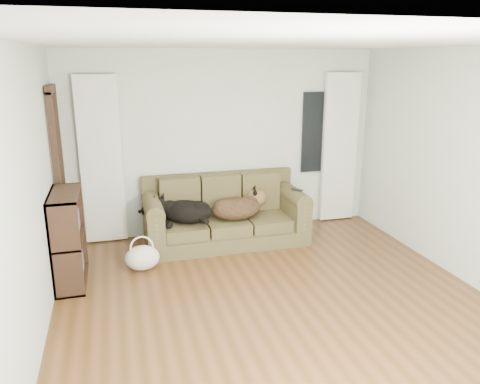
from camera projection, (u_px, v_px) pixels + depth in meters
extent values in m
plane|color=#4C2F15|center=(282.00, 311.00, 4.75)|extent=(5.00, 5.00, 0.00)
plane|color=white|center=(289.00, 42.00, 4.03)|extent=(5.00, 5.00, 0.00)
cube|color=silver|center=(223.00, 143.00, 6.71)|extent=(4.50, 0.04, 2.60)
cube|color=silver|center=(26.00, 206.00, 3.82)|extent=(0.04, 5.00, 2.60)
cube|color=white|center=(101.00, 161.00, 6.24)|extent=(0.55, 0.08, 2.25)
cube|color=white|center=(339.00, 148.00, 7.13)|extent=(0.55, 0.08, 2.25)
cube|color=black|center=(318.00, 132.00, 7.02)|extent=(0.50, 0.03, 1.20)
cube|color=black|center=(60.00, 177.00, 5.80)|extent=(0.07, 0.60, 2.10)
cube|color=#4D402A|center=(225.00, 211.00, 6.43)|extent=(2.18, 0.94, 0.89)
ellipsoid|color=black|center=(183.00, 213.00, 6.26)|extent=(0.86, 0.81, 0.30)
ellipsoid|color=black|center=(239.00, 208.00, 6.43)|extent=(0.76, 0.57, 0.32)
cube|color=black|center=(297.00, 190.00, 6.43)|extent=(0.14, 0.19, 0.02)
ellipsoid|color=silver|center=(142.00, 257.00, 5.64)|extent=(0.50, 0.44, 0.30)
cube|color=black|center=(69.00, 241.00, 5.24)|extent=(0.39, 0.87, 1.06)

